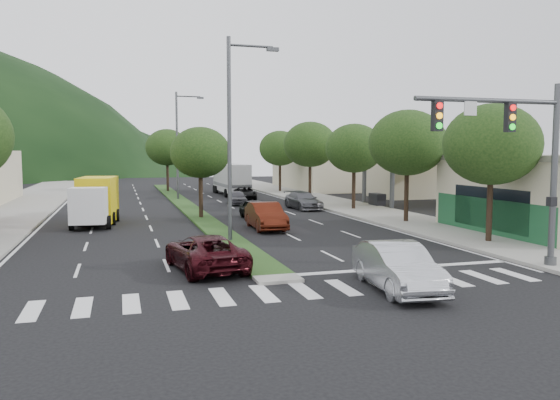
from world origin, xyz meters
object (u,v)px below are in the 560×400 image
object	(u,v)px
car_queue_a	(256,209)
car_queue_d	(245,193)
car_queue_e	(237,198)
streetlight_mid	(179,140)
motorhome	(231,178)
box_truck	(96,203)
tree_med_near	(200,153)
streetlight_near	(233,129)
tree_r_d	(310,144)
suv_maroon	(205,252)
tree_med_far	(167,147)
tree_r_a	(492,145)
tree_r_c	(354,148)
tree_r_b	(407,143)
sedan_silver	(397,267)
car_queue_c	(266,216)
tree_r_e	(280,148)
traffic_signal	(521,147)
car_queue_b	(303,201)

from	to	relation	value
car_queue_a	car_queue_d	distance (m)	15.23
car_queue_e	car_queue_d	bearing A→B (deg)	75.44
streetlight_mid	motorhome	world-z (taller)	streetlight_mid
streetlight_mid	box_truck	xyz separation A→B (m)	(-6.81, -16.17, -4.21)
streetlight_mid	tree_med_near	bearing A→B (deg)	-90.78
streetlight_near	box_truck	size ratio (longest dim) A/B	1.64
tree_r_d	suv_maroon	distance (m)	31.69
tree_med_far	car_queue_e	bearing A→B (deg)	-75.54
car_queue_e	box_truck	size ratio (longest dim) A/B	0.59
tree_med_near	tree_r_a	bearing A→B (deg)	-49.40
tree_med_near	motorhome	bearing A→B (deg)	73.05
tree_r_a	tree_r_d	bearing A→B (deg)	90.00
tree_r_c	box_truck	size ratio (longest dim) A/B	1.06
tree_r_b	car_queue_d	world-z (taller)	tree_r_b
tree_med_near	motorhome	distance (m)	20.95
tree_r_b	sedan_silver	world-z (taller)	tree_r_b
tree_r_b	car_queue_c	xyz separation A→B (m)	(-9.10, 0.01, -4.27)
tree_r_c	tree_r_d	size ratio (longest dim) A/B	0.90
tree_r_e	car_queue_e	size ratio (longest dim) A/B	1.86
suv_maroon	car_queue_a	world-z (taller)	suv_maroon
sedan_silver	box_truck	distance (m)	22.01
streetlight_near	tree_med_far	bearing A→B (deg)	90.33
traffic_signal	car_queue_d	size ratio (longest dim) A/B	1.64
traffic_signal	tree_med_far	bearing A→B (deg)	101.22
car_queue_a	motorhome	world-z (taller)	motorhome
tree_r_a	tree_r_b	world-z (taller)	tree_r_b
car_queue_d	motorhome	xyz separation A→B (m)	(-0.12, 5.87, 1.12)
car_queue_b	car_queue_a	bearing A→B (deg)	-139.17
traffic_signal	car_queue_a	world-z (taller)	traffic_signal
tree_r_c	sedan_silver	size ratio (longest dim) A/B	1.40
streetlight_mid	car_queue_b	world-z (taller)	streetlight_mid
streetlight_near	car_queue_c	world-z (taller)	streetlight_near
tree_med_near	box_truck	world-z (taller)	tree_med_near
tree_r_e	tree_r_b	bearing A→B (deg)	-90.00
box_truck	tree_r_a	bearing A→B (deg)	152.55
tree_r_b	traffic_signal	bearing A→B (deg)	-102.37
streetlight_near	car_queue_b	distance (m)	17.06
tree_r_d	traffic_signal	bearing A→B (deg)	-95.38
streetlight_mid	sedan_silver	world-z (taller)	streetlight_mid
sedan_silver	motorhome	bearing A→B (deg)	92.11
car_queue_a	car_queue_d	world-z (taller)	car_queue_a
tree_r_d	streetlight_near	xyz separation A→B (m)	(-11.79, -22.00, 0.40)
tree_r_b	tree_med_near	distance (m)	13.43
tree_r_b	tree_r_e	distance (m)	28.00
suv_maroon	car_queue_b	size ratio (longest dim) A/B	1.05
tree_r_c	streetlight_mid	size ratio (longest dim) A/B	0.65
suv_maroon	car_queue_c	size ratio (longest dim) A/B	1.05
tree_med_far	streetlight_mid	bearing A→B (deg)	-88.93
car_queue_a	motorhome	size ratio (longest dim) A/B	0.45
tree_r_c	box_truck	world-z (taller)	tree_r_c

